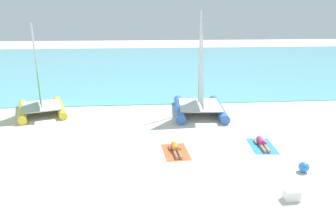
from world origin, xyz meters
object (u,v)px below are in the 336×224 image
(towel_right, at_px, (262,146))
(sunbather_right, at_px, (262,143))
(sailboat_blue, at_px, (200,99))
(sunbather_left, at_px, (176,149))
(beach_ball, at_px, (304,167))
(sailboat_yellow, at_px, (41,101))
(cooler_box, at_px, (292,195))
(towel_left, at_px, (176,152))

(towel_right, xyz_separation_m, sunbather_right, (0.01, 0.07, 0.13))
(sailboat_blue, height_order, sunbather_left, sailboat_blue)
(sunbather_right, relative_size, beach_ball, 3.80)
(sailboat_blue, distance_m, sailboat_yellow, 9.86)
(sailboat_blue, bearing_deg, sailboat_yellow, 179.54)
(towel_right, distance_m, cooler_box, 4.52)
(sunbather_left, height_order, sunbather_right, same)
(beach_ball, bearing_deg, towel_left, 154.33)
(sailboat_blue, relative_size, sailboat_yellow, 1.13)
(towel_left, bearing_deg, towel_right, 4.37)
(towel_right, xyz_separation_m, cooler_box, (-0.72, -4.46, 0.17))
(sunbather_right, xyz_separation_m, beach_ball, (0.66, -2.68, 0.07))
(towel_left, bearing_deg, beach_ball, -25.67)
(towel_left, bearing_deg, sailboat_yellow, 139.56)
(towel_left, bearing_deg, sailboat_blue, 69.47)
(cooler_box, bearing_deg, sailboat_yellow, 136.02)
(sailboat_blue, distance_m, towel_left, 6.12)
(cooler_box, bearing_deg, sailboat_blue, 97.40)
(sailboat_yellow, bearing_deg, towel_right, -46.50)
(towel_right, relative_size, beach_ball, 4.61)
(sailboat_blue, distance_m, sunbather_left, 6.04)
(towel_left, xyz_separation_m, cooler_box, (3.40, -4.15, 0.17))
(sailboat_blue, relative_size, sunbather_right, 3.95)
(sailboat_yellow, xyz_separation_m, sunbather_left, (7.69, -6.50, -0.68))
(sunbather_right, bearing_deg, sailboat_yellow, 157.71)
(cooler_box, bearing_deg, sunbather_right, 80.93)
(sailboat_blue, bearing_deg, sunbather_left, -106.05)
(sunbather_left, distance_m, towel_right, 4.13)
(sailboat_yellow, relative_size, towel_right, 2.88)
(sailboat_yellow, relative_size, towel_left, 2.88)
(sailboat_yellow, height_order, cooler_box, sailboat_yellow)
(towel_left, xyz_separation_m, towel_right, (4.11, 0.31, 0.00))
(beach_ball, bearing_deg, towel_right, 104.32)
(sunbather_left, distance_m, sunbather_right, 4.14)
(towel_left, bearing_deg, sunbather_right, 5.28)
(sailboat_yellow, xyz_separation_m, beach_ball, (12.48, -8.86, -0.61))
(towel_left, height_order, beach_ball, beach_ball)
(sailboat_yellow, distance_m, beach_ball, 15.32)
(sunbather_right, bearing_deg, towel_left, -169.40)
(sailboat_blue, height_order, beach_ball, sailboat_blue)
(towel_left, xyz_separation_m, sunbather_right, (4.12, 0.38, 0.13))
(sailboat_blue, relative_size, sunbather_left, 3.95)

